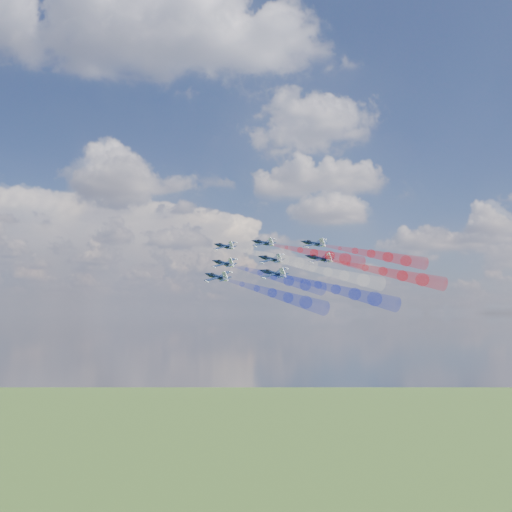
{
  "coord_description": "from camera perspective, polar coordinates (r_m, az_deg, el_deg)",
  "views": [
    {
      "loc": [
        -8.56,
        -187.51,
        132.52
      ],
      "look_at": [
        -2.28,
        -7.26,
        151.21
      ],
      "focal_mm": 38.99,
      "sensor_mm": 36.0,
      "label": 1
    }
  ],
  "objects": [
    {
      "name": "jet_rear_right",
      "position": [
        173.85,
        6.52,
        -0.25
      ],
      "size": [
        15.22,
        15.23,
        8.89
      ],
      "primitive_type": null,
      "rotation": [
        0.24,
        -0.36,
        0.63
      ],
      "color": "black"
    },
    {
      "name": "trail_lead",
      "position": [
        177.98,
        1.52,
        -0.05
      ],
      "size": [
        27.35,
        31.33,
        13.42
      ],
      "primitive_type": null,
      "rotation": [
        0.24,
        -0.36,
        0.63
      ],
      "color": "white"
    },
    {
      "name": "jet_inner_right",
      "position": [
        192.67,
        0.75,
        1.36
      ],
      "size": [
        15.22,
        15.23,
        8.89
      ],
      "primitive_type": null,
      "rotation": [
        0.24,
        -0.36,
        0.63
      ],
      "color": "black"
    },
    {
      "name": "trail_outer_right",
      "position": [
        173.81,
        11.74,
        0.21
      ],
      "size": [
        27.35,
        31.33,
        13.42
      ],
      "primitive_type": null,
      "rotation": [
        0.24,
        -0.36,
        0.63
      ],
      "color": "red"
    },
    {
      "name": "jet_rear_left",
      "position": [
        162.53,
        1.78,
        -1.79
      ],
      "size": [
        15.22,
        15.23,
        8.89
      ],
      "primitive_type": null,
      "rotation": [
        0.24,
        -0.36,
        0.63
      ],
      "color": "black"
    },
    {
      "name": "trail_rear_left",
      "position": [
        146.53,
        8.21,
        -3.4
      ],
      "size": [
        27.35,
        31.33,
        13.42
      ],
      "primitive_type": null,
      "rotation": [
        0.24,
        -0.36,
        0.63
      ],
      "color": "#1626C3"
    },
    {
      "name": "trail_inner_left",
      "position": [
        162.64,
        1.88,
        -2.11
      ],
      "size": [
        27.35,
        31.33,
        13.42
      ],
      "primitive_type": null,
      "rotation": [
        0.24,
        -0.36,
        0.63
      ],
      "color": "#1626C3"
    },
    {
      "name": "jet_outer_right",
      "position": [
        188.83,
        5.93,
        1.29
      ],
      "size": [
        15.22,
        15.23,
        8.89
      ],
      "primitive_type": null,
      "rotation": [
        0.24,
        -0.36,
        0.63
      ],
      "color": "black"
    },
    {
      "name": "jet_lead",
      "position": [
        195.86,
        -3.26,
        1.01
      ],
      "size": [
        15.22,
        15.23,
        8.89
      ],
      "primitive_type": null,
      "rotation": [
        0.24,
        -0.36,
        0.63
      ],
      "color": "black"
    },
    {
      "name": "jet_inner_left",
      "position": [
        180.36,
        -3.34,
        -0.76
      ],
      "size": [
        15.22,
        15.23,
        8.89
      ],
      "primitive_type": null,
      "rotation": [
        0.24,
        -0.36,
        0.63
      ],
      "color": "black"
    },
    {
      "name": "jet_outer_left",
      "position": [
        165.78,
        -4.01,
        -2.15
      ],
      "size": [
        15.22,
        15.23,
        8.89
      ],
      "primitive_type": null,
      "rotation": [
        0.24,
        -0.36,
        0.63
      ],
      "color": "black"
    },
    {
      "name": "trail_inner_right",
      "position": [
        175.97,
        6.0,
        0.32
      ],
      "size": [
        27.35,
        31.33,
        13.42
      ],
      "primitive_type": null,
      "rotation": [
        0.24,
        -0.36,
        0.63
      ],
      "color": "red"
    },
    {
      "name": "trail_center_third",
      "position": [
        160.46,
        7.36,
        -1.62
      ],
      "size": [
        27.35,
        31.33,
        13.42
      ],
      "primitive_type": null,
      "rotation": [
        0.24,
        -0.36,
        0.63
      ],
      "color": "white"
    },
    {
      "name": "trail_rear_right",
      "position": [
        159.21,
        12.92,
        -1.57
      ],
      "size": [
        27.35,
        31.33,
        13.42
      ],
      "primitive_type": null,
      "rotation": [
        0.24,
        -0.36,
        0.63
      ],
      "color": "red"
    },
    {
      "name": "jet_center_third",
      "position": [
        176.74,
        1.53,
        -0.31
      ],
      "size": [
        15.22,
        15.23,
        8.89
      ],
      "primitive_type": null,
      "rotation": [
        0.24,
        -0.36,
        0.63
      ],
      "color": "black"
    },
    {
      "name": "trail_outer_left",
      "position": [
        148.05,
        1.65,
        -3.8
      ],
      "size": [
        27.35,
        31.33,
        13.42
      ],
      "primitive_type": null,
      "rotation": [
        0.24,
        -0.36,
        0.63
      ],
      "color": "#1626C3"
    }
  ]
}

